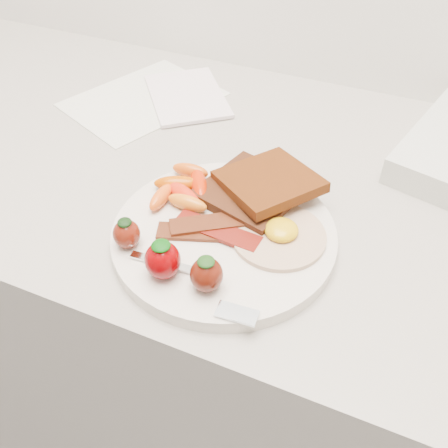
% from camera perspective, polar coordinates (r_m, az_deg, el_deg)
% --- Properties ---
extents(counter, '(2.00, 0.60, 0.90)m').
position_cam_1_polar(counter, '(1.05, 2.89, -14.11)').
color(counter, gray).
rests_on(counter, ground).
extents(plate, '(0.27, 0.27, 0.02)m').
position_cam_1_polar(plate, '(0.60, -0.00, -1.31)').
color(plate, beige).
rests_on(plate, counter).
extents(toast_lower, '(0.14, 0.14, 0.01)m').
position_cam_1_polar(toast_lower, '(0.64, 3.19, 3.73)').
color(toast_lower, black).
rests_on(toast_lower, plate).
extents(toast_upper, '(0.15, 0.15, 0.03)m').
position_cam_1_polar(toast_upper, '(0.64, 5.13, 4.87)').
color(toast_upper, black).
rests_on(toast_upper, toast_lower).
extents(fried_egg, '(0.14, 0.14, 0.02)m').
position_cam_1_polar(fried_egg, '(0.59, 6.35, -1.14)').
color(fried_egg, beige).
rests_on(fried_egg, plate).
extents(bacon_strips, '(0.13, 0.09, 0.01)m').
position_cam_1_polar(bacon_strips, '(0.59, -1.45, -0.53)').
color(bacon_strips, '#3E1107').
rests_on(bacon_strips, plate).
extents(baby_carrots, '(0.09, 0.10, 0.02)m').
position_cam_1_polar(baby_carrots, '(0.64, -4.61, 4.06)').
color(baby_carrots, '#BA4800').
rests_on(baby_carrots, plate).
extents(strawberries, '(0.14, 0.06, 0.05)m').
position_cam_1_polar(strawberries, '(0.54, -6.45, -3.87)').
color(strawberries, '#5B1509').
rests_on(strawberries, plate).
extents(fork, '(0.16, 0.05, 0.00)m').
position_cam_1_polar(fork, '(0.53, -2.65, -7.11)').
color(fork, silver).
rests_on(fork, plate).
extents(paper_sheet, '(0.26, 0.29, 0.00)m').
position_cam_1_polar(paper_sheet, '(0.89, -9.21, 13.90)').
color(paper_sheet, silver).
rests_on(paper_sheet, counter).
extents(notepad, '(0.20, 0.21, 0.01)m').
position_cam_1_polar(notepad, '(0.89, -4.28, 14.43)').
color(notepad, silver).
rests_on(notepad, paper_sheet).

